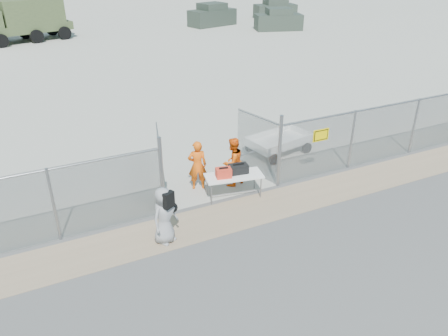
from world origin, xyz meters
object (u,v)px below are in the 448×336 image
folding_table (234,186)px  security_worker_left (197,165)px  security_worker_right (233,162)px  visitor (164,215)px  utility_trailer (279,143)px

folding_table → security_worker_left: 1.37m
folding_table → security_worker_left: bearing=140.6°
security_worker_right → visitor: size_ratio=1.02×
security_worker_left → visitor: (-1.92, -2.31, -0.03)m
folding_table → visitor: bearing=-143.8°
security_worker_left → visitor: size_ratio=1.03×
security_worker_left → utility_trailer: security_worker_left is taller
security_worker_left → utility_trailer: (3.92, 1.25, -0.47)m
security_worker_left → security_worker_right: bearing=-177.4°
security_worker_left → visitor: 3.00m
security_worker_left → security_worker_right: size_ratio=1.01×
visitor → utility_trailer: size_ratio=0.53×
security_worker_left → utility_trailer: 4.14m
security_worker_left → security_worker_right: security_worker_left is taller
security_worker_right → folding_table: bearing=47.5°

